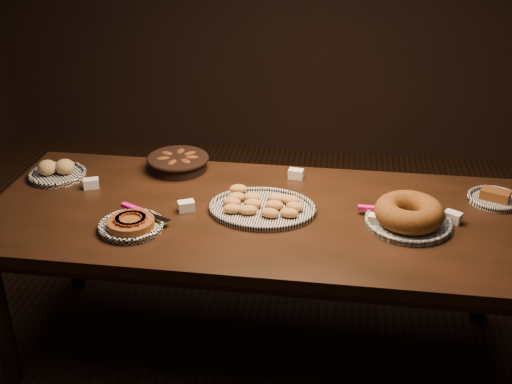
# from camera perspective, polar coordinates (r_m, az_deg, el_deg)

# --- Properties ---
(ground) EXTENTS (5.00, 5.00, 0.00)m
(ground) POSITION_cam_1_polar(r_m,az_deg,el_deg) (3.21, 0.40, -13.65)
(ground) COLOR black
(ground) RESTS_ON ground
(buffet_table) EXTENTS (2.40, 1.00, 0.75)m
(buffet_table) POSITION_cam_1_polar(r_m,az_deg,el_deg) (2.82, 0.44, -3.10)
(buffet_table) COLOR black
(buffet_table) RESTS_ON ground
(apple_tart_plate) EXTENTS (0.29, 0.30, 0.05)m
(apple_tart_plate) POSITION_cam_1_polar(r_m,az_deg,el_deg) (2.70, -11.03, -2.83)
(apple_tart_plate) COLOR white
(apple_tart_plate) RESTS_ON buffet_table
(madeleine_platter) EXTENTS (0.46, 0.38, 0.05)m
(madeleine_platter) POSITION_cam_1_polar(r_m,az_deg,el_deg) (2.78, 0.50, -1.30)
(madeleine_platter) COLOR black
(madeleine_platter) RESTS_ON buffet_table
(bundt_cake_plate) EXTENTS (0.40, 0.37, 0.11)m
(bundt_cake_plate) POSITION_cam_1_polar(r_m,az_deg,el_deg) (2.73, 13.42, -2.01)
(bundt_cake_plate) COLOR black
(bundt_cake_plate) RESTS_ON buffet_table
(croissant_basket) EXTENTS (0.31, 0.31, 0.08)m
(croissant_basket) POSITION_cam_1_polar(r_m,az_deg,el_deg) (3.18, -6.94, 2.73)
(croissant_basket) COLOR black
(croissant_basket) RESTS_ON buffet_table
(bread_roll_plate) EXTENTS (0.27, 0.27, 0.09)m
(bread_roll_plate) POSITION_cam_1_polar(r_m,az_deg,el_deg) (3.24, -17.27, 1.74)
(bread_roll_plate) COLOR white
(bread_roll_plate) RESTS_ON buffet_table
(loaf_plate) EXTENTS (0.24, 0.24, 0.06)m
(loaf_plate) POSITION_cam_1_polar(r_m,az_deg,el_deg) (3.05, 20.46, -0.51)
(loaf_plate) COLOR black
(loaf_plate) RESTS_ON buffet_table
(tent_cards) EXTENTS (1.71, 0.46, 0.04)m
(tent_cards) POSITION_cam_1_polar(r_m,az_deg,el_deg) (2.84, 1.82, -0.63)
(tent_cards) COLOR white
(tent_cards) RESTS_ON buffet_table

